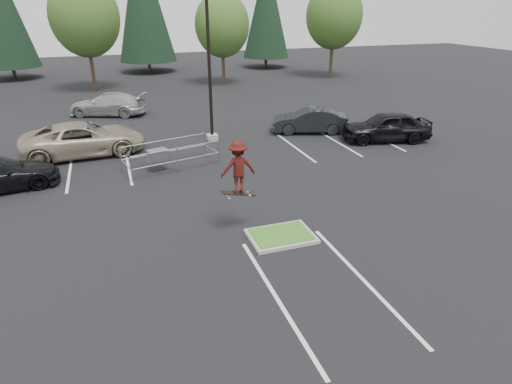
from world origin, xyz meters
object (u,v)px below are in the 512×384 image
object	(u,v)px
decid_b	(85,19)
skateboarder	(238,167)
light_pole	(209,59)
decid_c	(222,27)
car_r_charc	(309,120)
cart_corral	(161,154)
car_l_tan	(84,139)
decid_d	(334,18)
car_r_black	(387,126)
conif_c	(266,7)
car_far_silver	(109,104)

from	to	relation	value
decid_b	skateboarder	bearing A→B (deg)	-80.75
light_pole	skateboarder	distance (m)	11.34
decid_c	car_r_charc	xyz separation A→B (m)	(0.51, -18.33, -4.50)
decid_b	cart_corral	world-z (taller)	decid_b
decid_b	decid_c	distance (m)	12.05
skateboarder	car_l_tan	distance (m)	11.86
cart_corral	decid_d	bearing A→B (deg)	33.21
car_r_black	car_l_tan	bearing A→B (deg)	-86.47
conif_c	car_r_charc	world-z (taller)	conif_c
conif_c	car_r_black	bearing A→B (deg)	-97.34
decid_b	conif_c	bearing A→B (deg)	24.14
car_far_silver	light_pole	bearing A→B (deg)	55.87
car_r_charc	skateboarder	bearing A→B (deg)	-17.70
skateboarder	cart_corral	bearing A→B (deg)	-73.31
cart_corral	skateboarder	size ratio (longest dim) A/B	2.30
decid_d	car_r_black	world-z (taller)	decid_d
decid_b	light_pole	bearing A→B (deg)	-70.65
decid_c	conif_c	size ratio (longest dim) A/B	0.67
skateboarder	car_r_black	size ratio (longest dim) A/B	0.41
car_r_black	conif_c	bearing A→B (deg)	-173.39
cart_corral	car_far_silver	size ratio (longest dim) A/B	0.88
car_r_charc	car_r_black	xyz separation A→B (m)	(3.50, -3.04, 0.10)
car_far_silver	car_r_black	bearing A→B (deg)	73.95
decid_c	skateboarder	world-z (taller)	decid_c
conif_c	car_l_tan	xyz separation A→B (m)	(-20.50, -28.00, -5.99)
decid_d	car_far_silver	bearing A→B (deg)	-156.15
decid_b	conif_c	xyz separation A→B (m)	(20.01, 8.97, 0.80)
cart_corral	skateboarder	xyz separation A→B (m)	(1.79, -6.88, 1.58)
car_r_charc	car_r_black	distance (m)	4.64
light_pole	decid_c	bearing A→B (deg)	72.89
car_r_black	car_r_charc	bearing A→B (deg)	-117.00
skateboarder	car_far_silver	world-z (taller)	skateboarder
decid_d	conif_c	bearing A→B (deg)	113.53
car_l_tan	car_r_black	xyz separation A→B (m)	(16.50, -3.04, -0.00)
cart_corral	skateboarder	bearing A→B (deg)	-89.16
light_pole	car_r_black	xyz separation A→B (m)	(9.50, -3.54, -3.71)
decid_c	car_r_charc	world-z (taller)	decid_c
decid_b	car_r_charc	world-z (taller)	decid_b
decid_b	car_r_charc	distance (m)	23.38
decid_b	cart_corral	distance (m)	23.45
decid_d	conif_c	xyz separation A→B (m)	(-3.99, 9.17, 0.94)
decid_b	conif_c	size ratio (longest dim) A/B	0.77
conif_c	skateboarder	bearing A→B (deg)	-111.54
light_pole	car_l_tan	distance (m)	7.94
decid_c	car_far_silver	size ratio (longest dim) A/B	1.57
light_pole	car_l_tan	bearing A→B (deg)	-175.91
car_l_tan	car_far_silver	xyz separation A→B (m)	(1.50, 8.67, -0.08)
decid_c	skateboarder	size ratio (longest dim) A/B	4.11
light_pole	cart_corral	xyz separation A→B (m)	(-3.49, -4.12, -3.77)
decid_d	car_far_silver	xyz separation A→B (m)	(-22.99, -10.16, -5.14)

